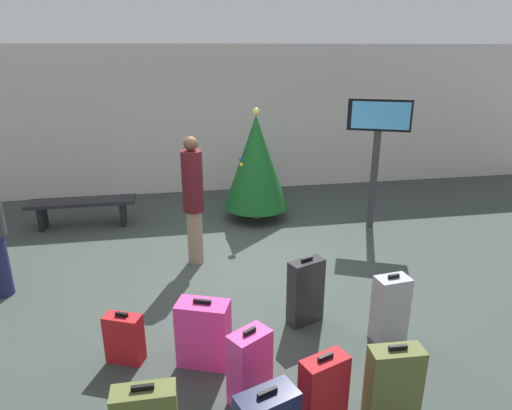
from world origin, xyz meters
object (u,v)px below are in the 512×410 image
at_px(traveller_0, 193,198).
at_px(flight_info_kiosk, 377,138).
at_px(suitcase_1, 306,292).
at_px(suitcase_5, 204,333).
at_px(suitcase_8, 390,309).
at_px(suitcase_2, 393,384).
at_px(suitcase_6, 250,368).
at_px(suitcase_0, 324,388).
at_px(waiting_bench, 82,206).
at_px(holiday_tree, 256,162).
at_px(suitcase_4, 124,338).

bearing_deg(traveller_0, flight_info_kiosk, 15.45).
xyz_separation_m(flight_info_kiosk, traveller_0, (-3.06, -0.85, -0.56)).
xyz_separation_m(suitcase_1, suitcase_5, (-1.17, -0.51, -0.05)).
distance_m(flight_info_kiosk, suitcase_8, 3.47).
distance_m(suitcase_2, suitcase_6, 1.21).
bearing_deg(flight_info_kiosk, suitcase_0, -118.62).
relative_size(traveller_0, suitcase_8, 2.39).
xyz_separation_m(waiting_bench, suitcase_8, (3.78, -3.96, -0.00)).
xyz_separation_m(holiday_tree, suitcase_2, (0.29, -4.82, -0.72)).
relative_size(flight_info_kiosk, suitcase_1, 2.72).
bearing_deg(holiday_tree, flight_info_kiosk, -21.71).
distance_m(waiting_bench, suitcase_5, 4.39).
height_order(waiting_bench, suitcase_8, suitcase_8).
relative_size(flight_info_kiosk, suitcase_6, 2.95).
distance_m(suitcase_0, suitcase_2, 0.58).
height_order(flight_info_kiosk, suitcase_6, flight_info_kiosk).
bearing_deg(waiting_bench, suitcase_0, -60.49).
height_order(holiday_tree, suitcase_2, holiday_tree).
distance_m(suitcase_5, suitcase_6, 0.69).
xyz_separation_m(suitcase_4, suitcase_8, (2.73, -0.13, 0.11)).
height_order(suitcase_5, suitcase_8, suitcase_8).
bearing_deg(suitcase_4, suitcase_8, -2.73).
height_order(waiting_bench, suitcase_0, suitcase_0).
height_order(holiday_tree, waiting_bench, holiday_tree).
distance_m(traveller_0, suitcase_8, 3.00).
xyz_separation_m(traveller_0, suitcase_1, (1.14, -1.73, -0.61)).
xyz_separation_m(traveller_0, suitcase_0, (0.90, -3.12, -0.70)).
height_order(waiting_bench, suitcase_5, suitcase_5).
xyz_separation_m(suitcase_0, suitcase_8, (1.03, 0.91, 0.07)).
xyz_separation_m(flight_info_kiosk, suitcase_1, (-1.92, -2.58, -1.17)).
distance_m(suitcase_0, suitcase_1, 1.41).
relative_size(suitcase_1, suitcase_5, 1.13).
relative_size(flight_info_kiosk, suitcase_4, 3.98).
height_order(waiting_bench, suitcase_4, suitcase_4).
relative_size(suitcase_5, suitcase_6, 0.96).
bearing_deg(suitcase_5, traveller_0, 89.19).
bearing_deg(waiting_bench, suitcase_1, -49.25).
height_order(suitcase_2, suitcase_6, suitcase_6).
xyz_separation_m(waiting_bench, suitcase_2, (3.33, -4.97, -0.03)).
distance_m(suitcase_0, suitcase_6, 0.65).
bearing_deg(suitcase_4, suitcase_0, -31.50).
xyz_separation_m(waiting_bench, suitcase_6, (2.18, -4.58, -0.02)).
distance_m(holiday_tree, traveller_0, 1.99).
relative_size(suitcase_6, suitcase_8, 0.96).
bearing_deg(suitcase_8, suitcase_0, -138.34).
relative_size(holiday_tree, suitcase_1, 2.49).
distance_m(flight_info_kiosk, suitcase_1, 3.42).
height_order(suitcase_1, suitcase_8, suitcase_1).
bearing_deg(suitcase_2, suitcase_4, 153.32).
relative_size(traveller_0, suitcase_4, 3.36).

